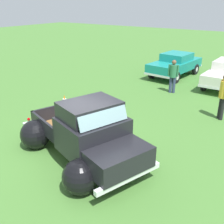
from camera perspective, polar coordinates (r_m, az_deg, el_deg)
name	(u,v)px	position (r m, az deg, el deg)	size (l,w,h in m)	color
ground_plane	(82,155)	(8.52, -6.35, -9.02)	(80.00, 80.00, 0.00)	#477A33
vintage_pickup_truck	(88,138)	(7.86, -5.12, -5.52)	(4.99, 3.82, 1.96)	black
show_car_0	(175,64)	(17.53, 13.22, 9.88)	(2.20, 4.32, 1.43)	black
spectator_0	(173,74)	(14.15, 12.79, 7.78)	(0.54, 0.41, 1.70)	navy
spectator_1	(224,94)	(11.41, 22.51, 3.59)	(0.48, 0.48, 1.85)	black
lane_cone_0	(69,107)	(11.47, -8.98, 1.13)	(0.36, 0.36, 0.63)	black
lane_cone_1	(65,102)	(12.06, -9.97, 2.15)	(0.36, 0.36, 0.63)	black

